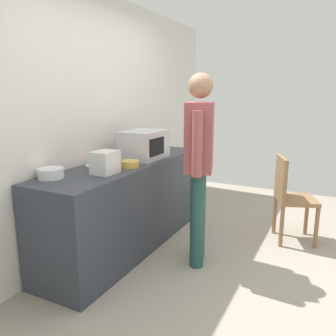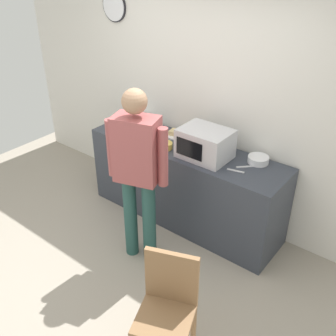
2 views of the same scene
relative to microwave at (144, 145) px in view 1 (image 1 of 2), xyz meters
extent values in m
plane|color=#9E9384|center=(-0.36, -1.17, -1.07)|extent=(6.00, 6.00, 0.00)
cube|color=silver|center=(-0.36, 0.43, 0.23)|extent=(5.40, 0.10, 2.60)
cube|color=#333842|center=(-0.27, 0.05, -0.61)|extent=(2.25, 0.62, 0.92)
cube|color=silver|center=(0.00, 0.00, 0.00)|extent=(0.50, 0.38, 0.30)
cube|color=black|center=(-0.06, -0.19, 0.00)|extent=(0.30, 0.01, 0.18)
cylinder|color=white|center=(-0.54, 0.21, -0.14)|extent=(0.23, 0.23, 0.01)
cube|color=#D5BA7E|center=(-0.54, 0.21, -0.11)|extent=(0.13, 0.13, 0.05)
cylinder|color=gold|center=(-0.44, -0.11, -0.12)|extent=(0.18, 0.18, 0.06)
cylinder|color=white|center=(0.48, 0.23, -0.12)|extent=(0.21, 0.21, 0.07)
cylinder|color=white|center=(-1.09, 0.25, -0.11)|extent=(0.21, 0.21, 0.09)
cube|color=silver|center=(-0.75, -0.05, -0.05)|extent=(0.22, 0.18, 0.20)
cube|color=silver|center=(0.39, -0.05, -0.15)|extent=(0.17, 0.06, 0.01)
cube|color=silver|center=(0.42, 0.07, -0.15)|extent=(0.13, 0.14, 0.01)
cylinder|color=#244C47|center=(-0.15, -0.70, -0.61)|extent=(0.13, 0.13, 0.91)
cylinder|color=#244C47|center=(-0.34, -0.76, -0.61)|extent=(0.13, 0.13, 0.91)
cube|color=#9E4C4C|center=(-0.25, -0.73, 0.16)|extent=(0.45, 0.35, 0.62)
cylinder|color=#9E4C4C|center=(-0.01, -0.66, 0.13)|extent=(0.09, 0.09, 0.56)
cylinder|color=#9E4C4C|center=(-0.48, -0.81, 0.13)|extent=(0.09, 0.09, 0.56)
sphere|color=#A37A5B|center=(-0.25, -0.73, 0.61)|extent=(0.22, 0.22, 0.22)
cylinder|color=olive|center=(0.58, -1.74, -0.84)|extent=(0.04, 0.04, 0.45)
cylinder|color=olive|center=(0.91, -1.61, -0.84)|extent=(0.04, 0.04, 0.45)
cylinder|color=olive|center=(0.45, -1.41, -0.84)|extent=(0.04, 0.04, 0.45)
cylinder|color=olive|center=(0.79, -1.28, -0.84)|extent=(0.04, 0.04, 0.45)
cube|color=olive|center=(0.68, -1.51, -0.60)|extent=(0.52, 0.52, 0.04)
cube|color=olive|center=(0.62, -1.34, -0.35)|extent=(0.39, 0.18, 0.45)
camera|label=1|loc=(-3.11, -1.86, 0.56)|focal=36.50mm
camera|label=2|loc=(1.87, -2.98, 1.77)|focal=42.11mm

